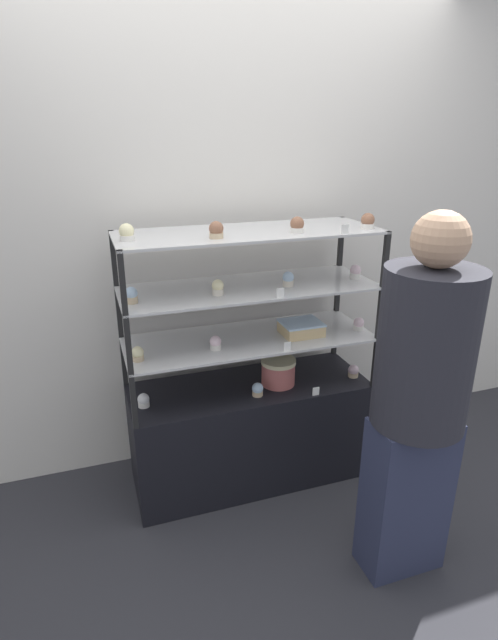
# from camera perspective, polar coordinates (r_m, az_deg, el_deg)

# --- Properties ---
(ground_plane) EXTENTS (20.00, 20.00, 0.00)m
(ground_plane) POSITION_cam_1_polar(r_m,az_deg,el_deg) (2.95, 0.00, -17.08)
(ground_plane) COLOR #2D2D33
(back_wall) EXTENTS (8.00, 0.05, 2.60)m
(back_wall) POSITION_cam_1_polar(r_m,az_deg,el_deg) (2.74, -2.58, 10.02)
(back_wall) COLOR silver
(back_wall) RESTS_ON ground_plane
(display_base) EXTENTS (1.25, 0.46, 0.56)m
(display_base) POSITION_cam_1_polar(r_m,az_deg,el_deg) (2.78, 0.00, -12.52)
(display_base) COLOR black
(display_base) RESTS_ON ground_plane
(display_riser_lower) EXTENTS (1.25, 0.46, 0.27)m
(display_riser_lower) POSITION_cam_1_polar(r_m,az_deg,el_deg) (2.53, 0.00, -2.36)
(display_riser_lower) COLOR black
(display_riser_lower) RESTS_ON display_base
(display_riser_middle) EXTENTS (1.25, 0.46, 0.27)m
(display_riser_middle) POSITION_cam_1_polar(r_m,az_deg,el_deg) (2.44, 0.00, 3.50)
(display_riser_middle) COLOR black
(display_riser_middle) RESTS_ON display_riser_lower
(display_riser_upper) EXTENTS (1.25, 0.46, 0.27)m
(display_riser_upper) POSITION_cam_1_polar(r_m,az_deg,el_deg) (2.37, 0.00, 9.75)
(display_riser_upper) COLOR black
(display_riser_upper) RESTS_ON display_riser_middle
(layer_cake_centerpiece) EXTENTS (0.18, 0.18, 0.14)m
(layer_cake_centerpiece) POSITION_cam_1_polar(r_m,az_deg,el_deg) (2.63, 3.36, -5.89)
(layer_cake_centerpiece) COLOR #C66660
(layer_cake_centerpiece) RESTS_ON display_base
(sheet_cake_frosted) EXTENTS (0.20, 0.17, 0.07)m
(sheet_cake_frosted) POSITION_cam_1_polar(r_m,az_deg,el_deg) (2.57, 5.98, -0.90)
(sheet_cake_frosted) COLOR #DBBC84
(sheet_cake_frosted) RESTS_ON display_riser_lower
(cupcake_0) EXTENTS (0.06, 0.06, 0.07)m
(cupcake_0) POSITION_cam_1_polar(r_m,az_deg,el_deg) (2.49, -11.96, -8.99)
(cupcake_0) COLOR white
(cupcake_0) RESTS_ON display_base
(cupcake_1) EXTENTS (0.06, 0.06, 0.07)m
(cupcake_1) POSITION_cam_1_polar(r_m,az_deg,el_deg) (2.53, 0.99, -7.96)
(cupcake_1) COLOR #CCB28C
(cupcake_1) RESTS_ON display_base
(cupcake_2) EXTENTS (0.06, 0.06, 0.07)m
(cupcake_2) POSITION_cam_1_polar(r_m,az_deg,el_deg) (2.77, 11.84, -5.74)
(cupcake_2) COLOR #CCB28C
(cupcake_2) RESTS_ON display_base
(price_tag_0) EXTENTS (0.04, 0.00, 0.04)m
(price_tag_0) POSITION_cam_1_polar(r_m,az_deg,el_deg) (2.56, 7.65, -8.08)
(price_tag_0) COLOR white
(price_tag_0) RESTS_ON display_base
(cupcake_3) EXTENTS (0.06, 0.06, 0.07)m
(cupcake_3) POSITION_cam_1_polar(r_m,az_deg,el_deg) (2.32, -12.60, -3.80)
(cupcake_3) COLOR #CCB28C
(cupcake_3) RESTS_ON display_riser_lower
(cupcake_4) EXTENTS (0.06, 0.06, 0.07)m
(cupcake_4) POSITION_cam_1_polar(r_m,az_deg,el_deg) (2.38, -3.84, -2.63)
(cupcake_4) COLOR white
(cupcake_4) RESTS_ON display_riser_lower
(cupcake_5) EXTENTS (0.06, 0.06, 0.07)m
(cupcake_5) POSITION_cam_1_polar(r_m,az_deg,el_deg) (2.67, 12.43, -0.45)
(cupcake_5) COLOR white
(cupcake_5) RESTS_ON display_riser_lower
(price_tag_1) EXTENTS (0.04, 0.00, 0.04)m
(price_tag_1) POSITION_cam_1_polar(r_m,az_deg,el_deg) (2.37, 4.40, -3.02)
(price_tag_1) COLOR white
(price_tag_1) RESTS_ON display_riser_lower
(cupcake_6) EXTENTS (0.06, 0.06, 0.07)m
(cupcake_6) POSITION_cam_1_polar(r_m,az_deg,el_deg) (2.24, -13.30, 2.78)
(cupcake_6) COLOR #CCB28C
(cupcake_6) RESTS_ON display_riser_middle
(cupcake_7) EXTENTS (0.06, 0.06, 0.07)m
(cupcake_7) POSITION_cam_1_polar(r_m,az_deg,el_deg) (2.30, -3.59, 3.74)
(cupcake_7) COLOR beige
(cupcake_7) RESTS_ON display_riser_middle
(cupcake_8) EXTENTS (0.06, 0.06, 0.07)m
(cupcake_8) POSITION_cam_1_polar(r_m,az_deg,el_deg) (2.43, 4.50, 4.68)
(cupcake_8) COLOR beige
(cupcake_8) RESTS_ON display_riser_middle
(cupcake_9) EXTENTS (0.06, 0.06, 0.07)m
(cupcake_9) POSITION_cam_1_polar(r_m,az_deg,el_deg) (2.61, 12.06, 5.40)
(cupcake_9) COLOR white
(cupcake_9) RESTS_ON display_riser_middle
(price_tag_2) EXTENTS (0.04, 0.00, 0.04)m
(price_tag_2) POSITION_cam_1_polar(r_m,az_deg,el_deg) (2.26, 3.61, 3.12)
(price_tag_2) COLOR white
(price_tag_2) RESTS_ON display_riser_middle
(cupcake_10) EXTENTS (0.06, 0.06, 0.07)m
(cupcake_10) POSITION_cam_1_polar(r_m,az_deg,el_deg) (2.20, -13.82, 9.67)
(cupcake_10) COLOR white
(cupcake_10) RESTS_ON display_riser_upper
(cupcake_11) EXTENTS (0.06, 0.06, 0.07)m
(cupcake_11) POSITION_cam_1_polar(r_m,az_deg,el_deg) (2.20, -3.76, 10.20)
(cupcake_11) COLOR #CCB28C
(cupcake_11) RESTS_ON display_riser_upper
(cupcake_12) EXTENTS (0.06, 0.06, 0.07)m
(cupcake_12) POSITION_cam_1_polar(r_m,az_deg,el_deg) (2.33, 5.51, 10.73)
(cupcake_12) COLOR white
(cupcake_12) RESTS_ON display_riser_upper
(cupcake_13) EXTENTS (0.06, 0.06, 0.07)m
(cupcake_13) POSITION_cam_1_polar(r_m,az_deg,el_deg) (2.49, 13.41, 10.92)
(cupcake_13) COLOR white
(cupcake_13) RESTS_ON display_riser_upper
(price_tag_3) EXTENTS (0.04, 0.00, 0.04)m
(price_tag_3) POSITION_cam_1_polar(r_m,az_deg,el_deg) (2.33, 10.89, 10.16)
(price_tag_3) COLOR white
(price_tag_3) RESTS_ON display_riser_upper
(customer_figure) EXTENTS (0.36, 0.36, 1.56)m
(customer_figure) POSITION_cam_1_polar(r_m,az_deg,el_deg) (2.08, 18.84, -8.40)
(customer_figure) COLOR #282D47
(customer_figure) RESTS_ON ground_plane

